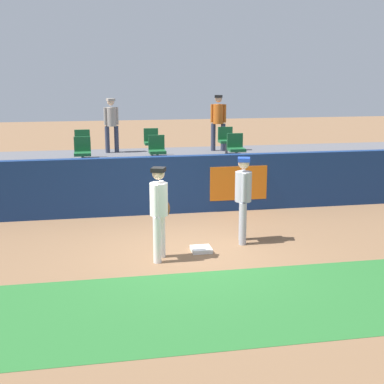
{
  "coord_description": "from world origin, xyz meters",
  "views": [
    {
      "loc": [
        -1.81,
        -9.84,
        3.53
      ],
      "look_at": [
        0.25,
        1.15,
        1.0
      ],
      "focal_mm": 49.97,
      "sensor_mm": 36.0,
      "label": 1
    }
  ],
  "objects_px": {
    "player_fielder_home": "(159,207)",
    "seat_back_center": "(151,141)",
    "seat_front_right": "(236,147)",
    "player_runner_visitor": "(243,194)",
    "seat_front_center": "(157,149)",
    "spectator_capped": "(218,119)",
    "seat_back_left": "(82,142)",
    "seat_back_right": "(226,139)",
    "seat_front_left": "(83,151)",
    "spectator_hooded": "(111,121)",
    "first_base": "(201,249)"
  },
  "relations": [
    {
      "from": "player_fielder_home",
      "to": "seat_back_center",
      "type": "distance_m",
      "value": 6.68
    },
    {
      "from": "seat_front_right",
      "to": "seat_back_center",
      "type": "bearing_deg",
      "value": 140.64
    },
    {
      "from": "player_runner_visitor",
      "to": "seat_front_center",
      "type": "relative_size",
      "value": 2.15
    },
    {
      "from": "seat_front_center",
      "to": "spectator_capped",
      "type": "bearing_deg",
      "value": 47.03
    },
    {
      "from": "seat_back_left",
      "to": "spectator_capped",
      "type": "distance_m",
      "value": 4.45
    },
    {
      "from": "player_runner_visitor",
      "to": "seat_back_right",
      "type": "distance_m",
      "value": 6.01
    },
    {
      "from": "spectator_capped",
      "to": "seat_front_right",
      "type": "bearing_deg",
      "value": 104.47
    },
    {
      "from": "seat_back_center",
      "to": "seat_front_right",
      "type": "distance_m",
      "value": 2.84
    },
    {
      "from": "spectator_capped",
      "to": "seat_back_left",
      "type": "bearing_deg",
      "value": 25.24
    },
    {
      "from": "player_runner_visitor",
      "to": "seat_front_right",
      "type": "distance_m",
      "value": 4.21
    },
    {
      "from": "seat_back_right",
      "to": "seat_front_left",
      "type": "xyz_separation_m",
      "value": [
        -4.42,
        -1.8,
        -0.0
      ]
    },
    {
      "from": "seat_front_left",
      "to": "spectator_hooded",
      "type": "bearing_deg",
      "value": 72.11
    },
    {
      "from": "player_fielder_home",
      "to": "seat_back_right",
      "type": "relative_size",
      "value": 2.14
    },
    {
      "from": "seat_back_right",
      "to": "seat_front_left",
      "type": "height_order",
      "value": "same"
    },
    {
      "from": "seat_back_left",
      "to": "seat_front_right",
      "type": "bearing_deg",
      "value": -22.82
    },
    {
      "from": "seat_front_right",
      "to": "seat_back_left",
      "type": "bearing_deg",
      "value": 157.18
    },
    {
      "from": "seat_front_right",
      "to": "player_runner_visitor",
      "type": "bearing_deg",
      "value": -103.05
    },
    {
      "from": "seat_back_left",
      "to": "spectator_hooded",
      "type": "xyz_separation_m",
      "value": [
        0.91,
        0.96,
        0.52
      ]
    },
    {
      "from": "seat_front_right",
      "to": "seat_back_right",
      "type": "bearing_deg",
      "value": 84.65
    },
    {
      "from": "first_base",
      "to": "seat_back_left",
      "type": "xyz_separation_m",
      "value": [
        -2.35,
        6.31,
        1.41
      ]
    },
    {
      "from": "player_fielder_home",
      "to": "seat_back_center",
      "type": "relative_size",
      "value": 2.14
    },
    {
      "from": "player_fielder_home",
      "to": "seat_front_center",
      "type": "height_order",
      "value": "seat_front_center"
    },
    {
      "from": "player_runner_visitor",
      "to": "spectator_capped",
      "type": "xyz_separation_m",
      "value": [
        1.02,
        6.58,
        0.98
      ]
    },
    {
      "from": "player_runner_visitor",
      "to": "spectator_hooded",
      "type": "bearing_deg",
      "value": -146.19
    },
    {
      "from": "seat_back_center",
      "to": "seat_front_left",
      "type": "bearing_deg",
      "value": -138.83
    },
    {
      "from": "seat_front_right",
      "to": "spectator_hooded",
      "type": "xyz_separation_m",
      "value": [
        -3.36,
        2.76,
        0.52
      ]
    },
    {
      "from": "player_fielder_home",
      "to": "first_base",
      "type": "bearing_deg",
      "value": 132.11
    },
    {
      "from": "first_base",
      "to": "seat_back_left",
      "type": "height_order",
      "value": "seat_back_left"
    },
    {
      "from": "player_runner_visitor",
      "to": "seat_back_left",
      "type": "bearing_deg",
      "value": -136.13
    },
    {
      "from": "first_base",
      "to": "seat_front_left",
      "type": "relative_size",
      "value": 0.48
    },
    {
      "from": "spectator_hooded",
      "to": "spectator_capped",
      "type": "relative_size",
      "value": 0.95
    },
    {
      "from": "player_fielder_home",
      "to": "seat_front_center",
      "type": "xyz_separation_m",
      "value": [
        0.55,
        4.84,
        0.41
      ]
    },
    {
      "from": "seat_front_center",
      "to": "seat_front_left",
      "type": "height_order",
      "value": "same"
    },
    {
      "from": "first_base",
      "to": "seat_front_left",
      "type": "distance_m",
      "value": 5.27
    },
    {
      "from": "player_fielder_home",
      "to": "seat_front_right",
      "type": "distance_m",
      "value": 5.6
    },
    {
      "from": "seat_front_left",
      "to": "seat_back_center",
      "type": "bearing_deg",
      "value": 41.17
    },
    {
      "from": "first_base",
      "to": "seat_front_center",
      "type": "relative_size",
      "value": 0.48
    },
    {
      "from": "seat_back_right",
      "to": "player_runner_visitor",
      "type": "bearing_deg",
      "value": -100.74
    },
    {
      "from": "player_fielder_home",
      "to": "player_runner_visitor",
      "type": "height_order",
      "value": "player_runner_visitor"
    },
    {
      "from": "seat_back_right",
      "to": "seat_back_center",
      "type": "distance_m",
      "value": 2.36
    },
    {
      "from": "seat_back_center",
      "to": "spectator_capped",
      "type": "distance_m",
      "value": 2.44
    },
    {
      "from": "player_fielder_home",
      "to": "spectator_capped",
      "type": "bearing_deg",
      "value": -179.55
    },
    {
      "from": "seat_back_right",
      "to": "spectator_capped",
      "type": "xyz_separation_m",
      "value": [
        -0.09,
        0.69,
        0.58
      ]
    },
    {
      "from": "seat_front_center",
      "to": "first_base",
      "type": "bearing_deg",
      "value": -85.94
    },
    {
      "from": "seat_back_center",
      "to": "spectator_capped",
      "type": "xyz_separation_m",
      "value": [
        2.27,
        0.69,
        0.58
      ]
    },
    {
      "from": "player_fielder_home",
      "to": "seat_front_left",
      "type": "bearing_deg",
      "value": -141.39
    },
    {
      "from": "seat_front_center",
      "to": "seat_back_left",
      "type": "bearing_deg",
      "value": 138.48
    },
    {
      "from": "player_runner_visitor",
      "to": "spectator_capped",
      "type": "relative_size",
      "value": 1.0
    },
    {
      "from": "seat_front_center",
      "to": "spectator_capped",
      "type": "height_order",
      "value": "spectator_capped"
    },
    {
      "from": "spectator_capped",
      "to": "first_base",
      "type": "bearing_deg",
      "value": 90.3
    }
  ]
}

